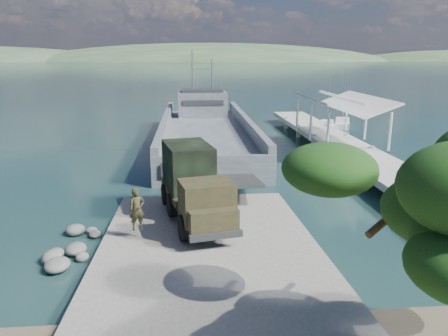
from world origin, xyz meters
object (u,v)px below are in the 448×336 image
(soldier, at_px, (137,217))
(sailboat_near, at_px, (342,124))
(landing_craft, at_px, (206,137))
(pier, at_px, (342,138))
(sailboat_far, at_px, (327,126))
(military_truck, at_px, (194,184))

(soldier, relative_size, sailboat_near, 0.28)
(sailboat_near, bearing_deg, landing_craft, -129.28)
(pier, distance_m, landing_craft, 13.25)
(sailboat_near, bearing_deg, sailboat_far, -131.23)
(landing_craft, bearing_deg, sailboat_near, 30.56)
(military_truck, height_order, sailboat_far, sailboat_far)
(landing_craft, relative_size, military_truck, 4.10)
(pier, height_order, soldier, pier)
(sailboat_far, bearing_deg, pier, -87.43)
(pier, distance_m, sailboat_near, 16.95)
(landing_craft, relative_size, soldier, 16.83)
(pier, relative_size, soldier, 21.78)
(pier, bearing_deg, soldier, -132.06)
(sailboat_far, bearing_deg, landing_craft, -133.66)
(pier, xyz_separation_m, sailboat_near, (5.75, 15.90, -1.22))
(sailboat_near, bearing_deg, military_truck, -101.11)
(pier, bearing_deg, landing_craft, 155.37)
(military_truck, relative_size, soldier, 4.10)
(soldier, distance_m, sailboat_far, 38.23)
(sailboat_near, height_order, sailboat_far, sailboat_near)
(landing_craft, bearing_deg, military_truck, -94.01)
(soldier, distance_m, sailboat_near, 40.52)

